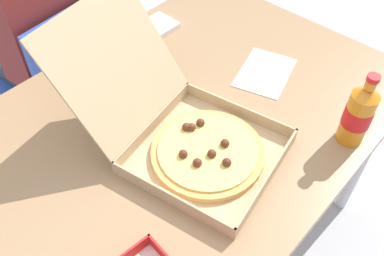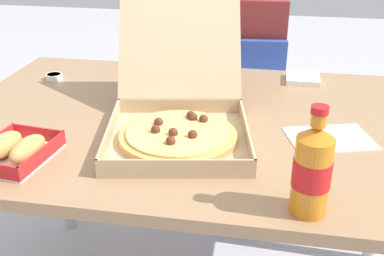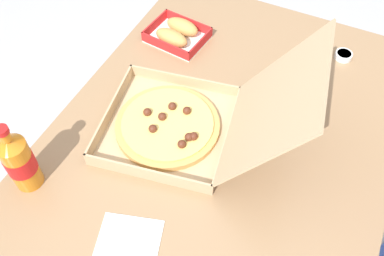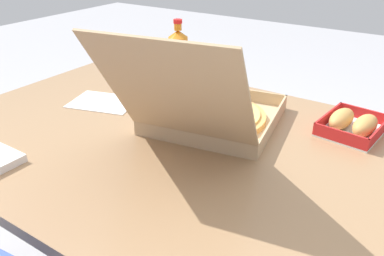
% 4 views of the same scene
% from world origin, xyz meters
% --- Properties ---
extents(dining_table, '(1.42, 0.93, 0.76)m').
position_xyz_m(dining_table, '(0.00, 0.00, 0.68)').
color(dining_table, '#997551').
rests_on(dining_table, ground_plane).
extents(pizza_box_open, '(0.44, 0.60, 0.34)m').
position_xyz_m(pizza_box_open, '(-0.03, -0.10, 0.80)').
color(pizza_box_open, tan).
rests_on(pizza_box_open, dining_table).
extents(bread_side_box, '(0.17, 0.21, 0.06)m').
position_xyz_m(bread_side_box, '(-0.38, -0.30, 0.78)').
color(bread_side_box, white).
rests_on(bread_side_box, dining_table).
extents(cola_bottle, '(0.07, 0.07, 0.22)m').
position_xyz_m(cola_bottle, '(0.28, -0.40, 0.85)').
color(cola_bottle, orange).
rests_on(cola_bottle, dining_table).
extents(paper_menu, '(0.24, 0.20, 0.00)m').
position_xyz_m(paper_menu, '(0.36, -0.07, 0.76)').
color(paper_menu, white).
rests_on(paper_menu, dining_table).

